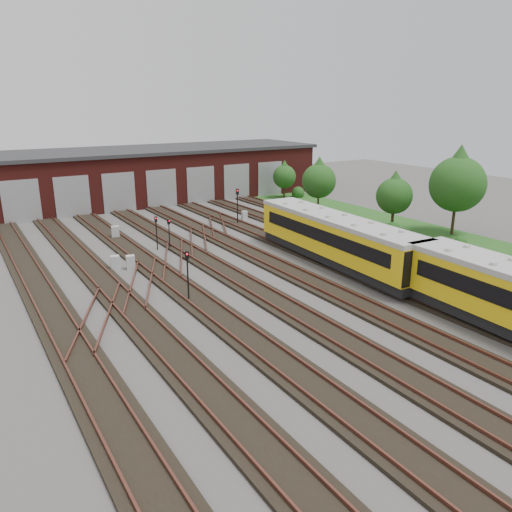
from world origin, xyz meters
TOP-DOWN VIEW (x-y plane):
  - ground at (0.00, 0.00)m, footprint 120.00×120.00m
  - track_network at (-0.17, 0.59)m, footprint 30.40×70.00m
  - maintenance_shed at (-0.01, 39.97)m, footprint 51.00×12.50m
  - grass_verge at (19.00, 10.00)m, footprint 8.00×55.00m
  - signal_mast_0 at (-3.95, 17.59)m, footprint 0.25×0.24m
  - signal_mast_1 at (-6.43, 5.85)m, footprint 0.28×0.27m
  - signal_mast_2 at (-3.00, 17.18)m, footprint 0.25×0.23m
  - signal_mast_3 at (6.20, 21.87)m, footprint 0.32×0.30m
  - relay_cabinet_0 at (-7.46, 13.86)m, footprint 0.71×0.63m
  - relay_cabinet_1 at (-5.82, 23.06)m, footprint 0.80×0.72m
  - relay_cabinet_2 at (-8.46, 14.28)m, footprint 0.73×0.65m
  - relay_cabinet_3 at (7.94, 23.46)m, footprint 0.61×0.53m
  - relay_cabinet_4 at (5.65, 11.44)m, footprint 0.82×0.74m
  - tree_0 at (16.67, 22.13)m, footprint 3.75×3.75m
  - tree_1 at (18.50, 31.36)m, footprint 2.93×2.93m
  - tree_2 at (21.17, 7.91)m, footprint 4.98×4.98m
  - tree_3 at (18.05, 12.40)m, footprint 3.44×3.44m
  - bush_0 at (18.34, 4.87)m, footprint 1.08×1.08m
  - bush_1 at (16.97, 11.30)m, footprint 1.24×1.24m
  - bush_2 at (20.42, 30.96)m, footprint 1.63×1.63m

SIDE VIEW (x-z plane):
  - ground at x=0.00m, z-range 0.00..0.00m
  - grass_verge at x=19.00m, z-range 0.00..0.05m
  - track_network at x=-0.17m, z-range -0.06..0.27m
  - relay_cabinet_3 at x=7.94m, z-range 0.00..0.91m
  - relay_cabinet_0 at x=-7.46m, z-range 0.00..1.03m
  - relay_cabinet_2 at x=-8.46m, z-range 0.00..1.06m
  - bush_0 at x=18.34m, z-range 0.00..1.08m
  - relay_cabinet_1 at x=-5.82m, z-range 0.00..1.13m
  - relay_cabinet_4 at x=5.65m, z-range 0.00..1.13m
  - bush_1 at x=16.97m, z-range 0.00..1.24m
  - bush_2 at x=20.42m, z-range 0.00..1.63m
  - signal_mast_2 at x=-3.00m, z-range 0.37..2.94m
  - signal_mast_0 at x=-3.95m, z-range 0.39..3.23m
  - signal_mast_1 at x=-6.43m, z-range 0.44..3.66m
  - signal_mast_3 at x=6.20m, z-range 0.50..4.12m
  - tree_1 at x=18.50m, z-range 0.69..5.55m
  - maintenance_shed at x=-0.01m, z-range 0.03..6.38m
  - tree_3 at x=18.05m, z-range 0.81..6.52m
  - tree_0 at x=16.67m, z-range 0.88..7.09m
  - tree_2 at x=21.17m, z-range 1.18..9.44m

